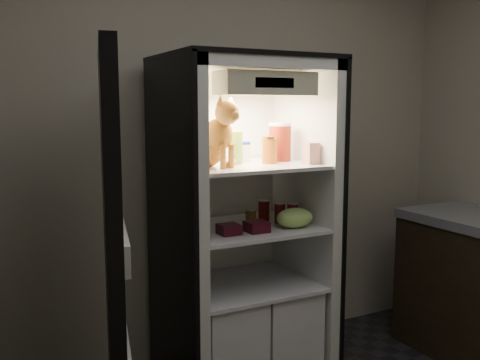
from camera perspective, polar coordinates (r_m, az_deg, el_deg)
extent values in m
plane|color=#B2AA94|center=(3.37, -3.20, 3.53)|extent=(3.60, 0.00, 3.60)
cube|color=white|center=(3.31, -2.21, -3.97)|extent=(0.85, 0.06, 1.85)
cube|color=white|center=(2.87, -6.64, -5.87)|extent=(0.06, 0.70, 1.85)
cube|color=white|center=(3.23, 6.60, -4.32)|extent=(0.06, 0.70, 1.85)
cube|color=white|center=(2.96, 0.40, 12.04)|extent=(0.85, 0.70, 0.06)
cube|color=black|center=(2.86, -7.43, -5.95)|extent=(0.02, 0.72, 1.87)
cube|color=black|center=(3.26, 7.21, -4.24)|extent=(0.02, 0.72, 1.87)
cube|color=black|center=(2.97, 0.40, 12.85)|extent=(0.90, 0.72, 0.02)
cube|color=white|center=(2.95, 0.66, 1.54)|extent=(0.73, 0.62, 0.02)
cube|color=white|center=(3.01, 0.65, -5.10)|extent=(0.73, 0.62, 0.02)
cube|color=white|center=(3.12, -2.33, -15.89)|extent=(0.34, 0.58, 0.48)
cube|color=white|center=(3.27, 3.43, -14.73)|extent=(0.34, 0.58, 0.48)
cube|color=white|center=(3.10, 0.64, -11.06)|extent=(0.73, 0.62, 0.02)
cube|color=beige|center=(2.75, 2.77, 10.26)|extent=(0.52, 0.18, 0.12)
cube|color=black|center=(2.67, 3.70, 10.31)|extent=(0.22, 0.01, 0.05)
cube|color=black|center=(2.36, -13.39, -9.09)|extent=(0.25, 0.86, 1.85)
cube|color=white|center=(2.45, -12.43, -17.85)|extent=(0.20, 0.64, 0.12)
cube|color=white|center=(2.28, -12.81, -6.45)|extent=(0.20, 0.64, 0.12)
ellipsoid|color=#C47319|center=(2.84, -3.64, 3.39)|extent=(0.26, 0.28, 0.20)
ellipsoid|color=#C47319|center=(2.77, -2.31, 4.85)|extent=(0.19, 0.18, 0.17)
sphere|color=orange|center=(2.72, -1.40, 7.18)|extent=(0.16, 0.16, 0.12)
sphere|color=orange|center=(2.68, -0.61, 6.87)|extent=(0.07, 0.07, 0.05)
cone|color=orange|center=(2.70, -2.12, 8.47)|extent=(0.06, 0.06, 0.06)
cone|color=orange|center=(2.75, -1.00, 8.47)|extent=(0.06, 0.06, 0.06)
cylinder|color=#C47319|center=(2.71, -1.83, 2.49)|extent=(0.03, 0.03, 0.12)
cylinder|color=#C47319|center=(2.75, -0.95, 2.58)|extent=(0.03, 0.03, 0.12)
cylinder|color=#C47319|center=(2.86, -0.95, 1.88)|extent=(0.18, 0.18, 0.03)
cylinder|color=#227C29|center=(2.92, -0.39, 3.32)|extent=(0.07, 0.07, 0.17)
cylinder|color=#227C29|center=(2.92, -0.39, 5.08)|extent=(0.07, 0.07, 0.01)
cylinder|color=white|center=(3.03, 0.34, 2.87)|extent=(0.08, 0.08, 0.10)
cylinder|color=#193DB5|center=(3.03, 0.34, 3.97)|extent=(0.08, 0.08, 0.02)
cylinder|color=maroon|center=(2.96, 3.16, 3.08)|extent=(0.08, 0.08, 0.14)
cylinder|color=#B18E2F|center=(2.96, 3.17, 4.54)|extent=(0.09, 0.09, 0.01)
cylinder|color=maroon|center=(3.10, 4.27, 3.90)|extent=(0.13, 0.13, 0.20)
cylinder|color=white|center=(3.09, 4.29, 5.94)|extent=(0.13, 0.13, 0.02)
cube|color=silver|center=(2.96, 7.61, 2.84)|extent=(0.07, 0.07, 0.12)
cylinder|color=black|center=(3.13, 2.56, -3.29)|extent=(0.06, 0.06, 0.12)
cylinder|color=#B2B2B2|center=(3.12, 2.57, -2.20)|extent=(0.07, 0.07, 0.00)
cylinder|color=black|center=(3.08, 4.27, -3.55)|extent=(0.06, 0.06, 0.11)
cylinder|color=#B2B2B2|center=(3.07, 4.28, -2.49)|extent=(0.06, 0.06, 0.00)
cylinder|color=black|center=(3.06, 5.64, -3.60)|extent=(0.06, 0.06, 0.12)
cylinder|color=#B2B2B2|center=(3.05, 5.66, -2.50)|extent=(0.06, 0.06, 0.00)
cylinder|color=brown|center=(3.07, 1.16, -3.92)|extent=(0.06, 0.06, 0.08)
cylinder|color=#B2B2B2|center=(3.06, 1.16, -3.14)|extent=(0.06, 0.06, 0.01)
ellipsoid|color=#88BA57|center=(2.97, 5.85, -4.03)|extent=(0.22, 0.16, 0.11)
cube|color=#4A0C1F|center=(2.81, -1.19, -5.28)|extent=(0.11, 0.11, 0.05)
cube|color=#4A0C1F|center=(2.86, 1.78, -5.00)|extent=(0.11, 0.11, 0.06)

